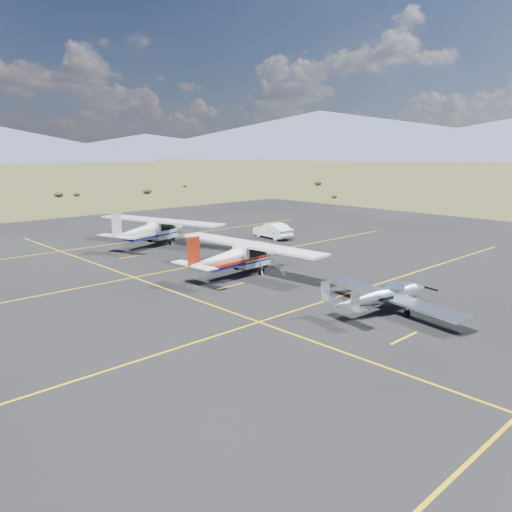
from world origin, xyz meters
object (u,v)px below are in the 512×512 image
aircraft_plain (151,229)px  sedan (273,230)px  aircraft_low_wing (384,296)px  aircraft_cessna (237,255)px

aircraft_plain → sedan: size_ratio=2.90×
aircraft_low_wing → aircraft_plain: bearing=97.7°
aircraft_low_wing → aircraft_plain: aircraft_plain is taller
aircraft_cessna → aircraft_plain: 12.22m
aircraft_cessna → sedan: 13.59m
aircraft_low_wing → aircraft_cessna: aircraft_cessna is taller
sedan → aircraft_cessna: bearing=42.6°
aircraft_plain → aircraft_low_wing: bearing=-109.4°
aircraft_cessna → sedan: bearing=31.5°
aircraft_plain → sedan: (9.64, -4.23, -0.66)m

